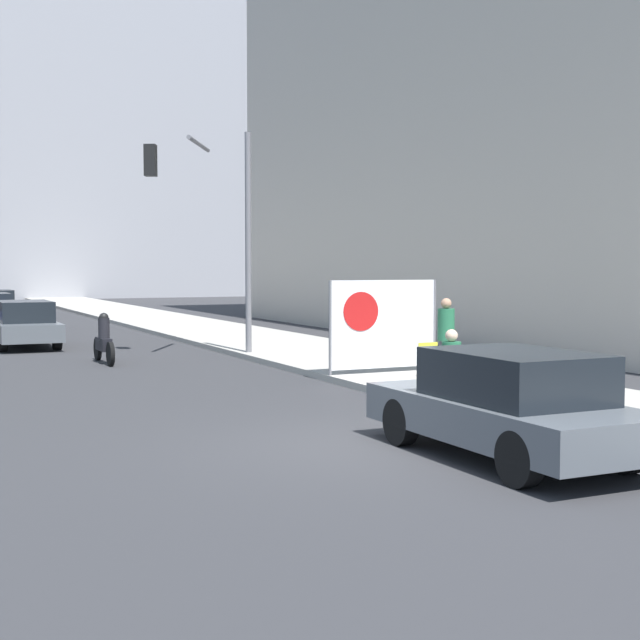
# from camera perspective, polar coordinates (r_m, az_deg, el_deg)

# --- Properties ---
(ground_plane) EXTENTS (160.00, 160.00, 0.00)m
(ground_plane) POSITION_cam_1_polar(r_m,az_deg,el_deg) (12.23, 3.57, -8.06)
(ground_plane) COLOR #303033
(sidewalk_curb) EXTENTS (4.25, 90.00, 0.14)m
(sidewalk_curb) POSITION_cam_1_polar(r_m,az_deg,el_deg) (27.57, -3.36, -1.48)
(sidewalk_curb) COLOR #A8A399
(sidewalk_curb) RESTS_ON ground_plane
(seated_protester) EXTENTS (0.92, 0.77, 1.20)m
(seated_protester) POSITION_cam_1_polar(r_m,az_deg,el_deg) (15.71, 8.51, -2.64)
(seated_protester) COLOR #474C56
(seated_protester) RESTS_ON sidewalk_curb
(jogger_on_sidewalk) EXTENTS (0.34, 0.34, 1.66)m
(jogger_on_sidewalk) POSITION_cam_1_polar(r_m,az_deg,el_deg) (18.09, 8.06, -1.19)
(jogger_on_sidewalk) COLOR #424247
(jogger_on_sidewalk) RESTS_ON sidewalk_curb
(protest_banner) EXTENTS (2.63, 0.06, 2.00)m
(protest_banner) POSITION_cam_1_polar(r_m,az_deg,el_deg) (19.26, 4.05, -0.25)
(protest_banner) COLOR slate
(protest_banner) RESTS_ON sidewalk_curb
(traffic_light_pole) EXTENTS (2.57, 2.34, 5.83)m
(traffic_light_pole) POSITION_cam_1_polar(r_m,az_deg,el_deg) (24.02, -6.94, 7.29)
(traffic_light_pole) COLOR slate
(traffic_light_pole) RESTS_ON sidewalk_curb
(parked_car_curbside) EXTENTS (1.78, 4.17, 1.38)m
(parked_car_curbside) POSITION_cam_1_polar(r_m,az_deg,el_deg) (11.53, 11.99, -5.33)
(parked_car_curbside) COLOR #565B60
(parked_car_curbside) RESTS_ON ground_plane
(car_on_road_nearest) EXTENTS (1.72, 4.49, 1.40)m
(car_on_road_nearest) POSITION_cam_1_polar(r_m,az_deg,el_deg) (28.27, -18.41, -0.24)
(car_on_road_nearest) COLOR #565B60
(car_on_road_nearest) RESTS_ON ground_plane
(motorcycle_on_road) EXTENTS (0.28, 2.17, 1.28)m
(motorcycle_on_road) POSITION_cam_1_polar(r_m,az_deg,el_deg) (23.05, -13.67, -1.35)
(motorcycle_on_road) COLOR black
(motorcycle_on_road) RESTS_ON ground_plane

